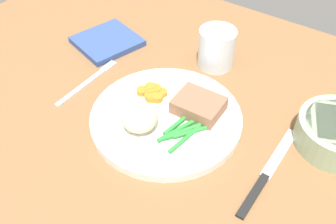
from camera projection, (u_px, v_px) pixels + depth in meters
dining_table at (166, 125)px, 69.67cm from camera, size 120.00×90.00×2.00cm
dinner_plate at (168, 119)px, 68.20cm from camera, size 26.93×26.93×1.60cm
meat_portion at (199, 105)px, 67.75cm from camera, size 8.61×7.04×2.60cm
mashed_potatoes at (140, 117)px, 64.16cm from camera, size 6.17×6.22×4.65cm
carrot_slices at (152, 93)px, 71.32cm from camera, size 5.56×4.49×1.23cm
green_beans at (182, 131)px, 64.56cm from camera, size 5.62×9.39×0.87cm
fork at (87, 83)px, 76.42cm from camera, size 1.44×16.60×0.40cm
knife at (268, 173)px, 60.55cm from camera, size 1.70×20.50×0.64cm
water_glass at (216, 50)px, 78.68cm from camera, size 7.54×7.54×8.14cm
napkin at (107, 41)px, 86.04cm from camera, size 15.30×15.64×1.33cm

